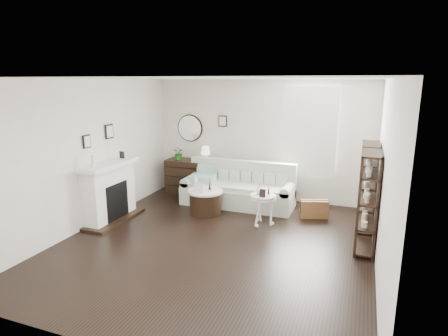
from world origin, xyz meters
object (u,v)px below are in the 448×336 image
at_px(drum_table, 205,202).
at_px(pedestal_table, 263,198).
at_px(sofa, 238,191).
at_px(dresser, 192,177).

xyz_separation_m(drum_table, pedestal_table, (1.25, -0.19, 0.29)).
height_order(sofa, pedestal_table, sofa).
relative_size(drum_table, pedestal_table, 1.20).
height_order(drum_table, pedestal_table, pedestal_table).
bearing_deg(dresser, sofa, -16.82).
bearing_deg(drum_table, pedestal_table, -8.48).
bearing_deg(drum_table, dresser, 125.72).
distance_m(dresser, pedestal_table, 2.53).
height_order(dresser, drum_table, dresser).
xyz_separation_m(dresser, pedestal_table, (2.11, -1.38, 0.13)).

